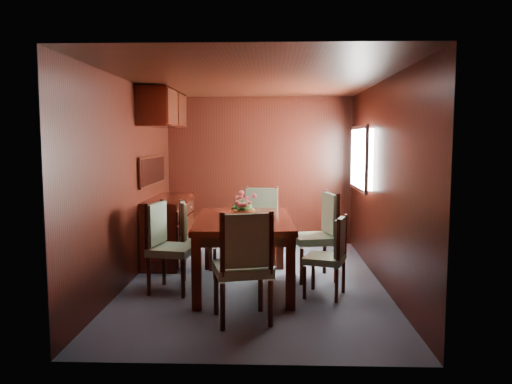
{
  "coord_description": "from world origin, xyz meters",
  "views": [
    {
      "loc": [
        0.21,
        -5.89,
        1.71
      ],
      "look_at": [
        0.0,
        0.37,
        1.05
      ],
      "focal_mm": 35.0,
      "sensor_mm": 36.0,
      "label": 1
    }
  ],
  "objects_px": {
    "dining_table": "(244,228)",
    "flower_centerpiece": "(244,204)",
    "chair_head": "(244,261)",
    "chair_left_near": "(166,242)",
    "chair_right_near": "(331,252)",
    "sideboard": "(169,229)"
  },
  "relations": [
    {
      "from": "chair_head",
      "to": "flower_centerpiece",
      "type": "relative_size",
      "value": 3.78
    },
    {
      "from": "dining_table",
      "to": "chair_right_near",
      "type": "bearing_deg",
      "value": -22.74
    },
    {
      "from": "dining_table",
      "to": "flower_centerpiece",
      "type": "xyz_separation_m",
      "value": [
        -0.01,
        0.14,
        0.25
      ]
    },
    {
      "from": "chair_left_near",
      "to": "chair_head",
      "type": "relative_size",
      "value": 0.95
    },
    {
      "from": "sideboard",
      "to": "chair_head",
      "type": "distance_m",
      "value": 2.68
    },
    {
      "from": "chair_left_near",
      "to": "chair_right_near",
      "type": "relative_size",
      "value": 1.15
    },
    {
      "from": "sideboard",
      "to": "flower_centerpiece",
      "type": "bearing_deg",
      "value": -43.72
    },
    {
      "from": "chair_right_near",
      "to": "flower_centerpiece",
      "type": "height_order",
      "value": "flower_centerpiece"
    },
    {
      "from": "sideboard",
      "to": "flower_centerpiece",
      "type": "distance_m",
      "value": 1.63
    },
    {
      "from": "dining_table",
      "to": "flower_centerpiece",
      "type": "distance_m",
      "value": 0.29
    },
    {
      "from": "chair_left_near",
      "to": "chair_right_near",
      "type": "distance_m",
      "value": 1.84
    },
    {
      "from": "flower_centerpiece",
      "to": "chair_right_near",
      "type": "bearing_deg",
      "value": -26.61
    },
    {
      "from": "chair_right_near",
      "to": "chair_head",
      "type": "distance_m",
      "value": 1.23
    },
    {
      "from": "sideboard",
      "to": "chair_head",
      "type": "xyz_separation_m",
      "value": [
        1.2,
        -2.4,
        0.15
      ]
    },
    {
      "from": "chair_head",
      "to": "flower_centerpiece",
      "type": "bearing_deg",
      "value": 79.21
    },
    {
      "from": "dining_table",
      "to": "chair_head",
      "type": "distance_m",
      "value": 1.19
    },
    {
      "from": "chair_head",
      "to": "flower_centerpiece",
      "type": "distance_m",
      "value": 1.37
    },
    {
      "from": "dining_table",
      "to": "chair_right_near",
      "type": "height_order",
      "value": "chair_right_near"
    },
    {
      "from": "dining_table",
      "to": "chair_right_near",
      "type": "xyz_separation_m",
      "value": [
        0.96,
        -0.35,
        -0.2
      ]
    },
    {
      "from": "sideboard",
      "to": "chair_right_near",
      "type": "bearing_deg",
      "value": -36.66
    },
    {
      "from": "flower_centerpiece",
      "to": "chair_head",
      "type": "bearing_deg",
      "value": -86.55
    },
    {
      "from": "chair_right_near",
      "to": "chair_head",
      "type": "relative_size",
      "value": 0.83
    }
  ]
}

